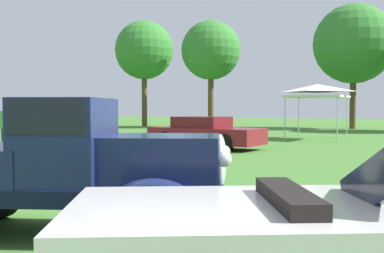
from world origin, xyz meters
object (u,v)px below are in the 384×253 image
at_px(feature_pickup_truck, 62,165).
at_px(canopy_tent_left_field, 317,90).
at_px(show_car_burgundy, 204,133).
at_px(spectator_between_cars, 6,127).
at_px(neighbor_convertible, 355,235).
at_px(show_car_lime, 69,128).

distance_m(feature_pickup_truck, canopy_tent_left_field, 18.58).
bearing_deg(canopy_tent_left_field, show_car_burgundy, -110.84).
bearing_deg(show_car_burgundy, spectator_between_cars, -133.99).
relative_size(neighbor_convertible, spectator_between_cars, 2.74).
distance_m(spectator_between_cars, canopy_tent_left_field, 14.31).
bearing_deg(neighbor_convertible, feature_pickup_truck, 172.15).
height_order(neighbor_convertible, spectator_between_cars, spectator_between_cars).
xyz_separation_m(show_car_burgundy, spectator_between_cars, (-4.93, -5.11, 0.31)).
bearing_deg(spectator_between_cars, show_car_burgundy, 46.01).
bearing_deg(show_car_lime, feature_pickup_truck, -47.04).
xyz_separation_m(feature_pickup_truck, neighbor_convertible, (3.59, -0.50, -0.28)).
relative_size(feature_pickup_truck, canopy_tent_left_field, 1.61).
height_order(spectator_between_cars, canopy_tent_left_field, canopy_tent_left_field).
distance_m(feature_pickup_truck, neighbor_convertible, 3.64).
bearing_deg(spectator_between_cars, show_car_lime, 115.20).
relative_size(show_car_burgundy, canopy_tent_left_field, 1.70).
bearing_deg(canopy_tent_left_field, feature_pickup_truck, -86.32).
relative_size(show_car_burgundy, spectator_between_cars, 2.72).
xyz_separation_m(feature_pickup_truck, canopy_tent_left_field, (-1.19, 18.48, 1.56)).
relative_size(show_car_lime, spectator_between_cars, 2.52).
height_order(show_car_burgundy, spectator_between_cars, spectator_between_cars).
height_order(feature_pickup_truck, show_car_lime, feature_pickup_truck).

